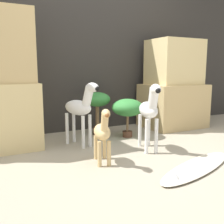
{
  "coord_description": "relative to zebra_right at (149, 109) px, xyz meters",
  "views": [
    {
      "loc": [
        -1.36,
        -1.92,
        0.85
      ],
      "look_at": [
        -0.09,
        0.57,
        0.4
      ],
      "focal_mm": 42.0,
      "sensor_mm": 36.0,
      "label": 1
    }
  ],
  "objects": [
    {
      "name": "surfboard",
      "position": [
        0.08,
        -0.61,
        -0.43
      ],
      "size": [
        1.11,
        0.6,
        0.08
      ],
      "color": "silver",
      "rests_on": "ground_plane"
    },
    {
      "name": "ground_plane",
      "position": [
        -0.2,
        -0.29,
        -0.44
      ],
      "size": [
        14.0,
        14.0,
        0.0
      ],
      "primitive_type": "plane",
      "color": "#9E937F"
    },
    {
      "name": "wall_back",
      "position": [
        -0.2,
        1.28,
        0.66
      ],
      "size": [
        6.4,
        0.08,
        2.2
      ],
      "color": "#2D2B28",
      "rests_on": "ground_plane"
    },
    {
      "name": "zebra_right",
      "position": [
        0.0,
        0.0,
        0.0
      ],
      "size": [
        0.29,
        0.53,
        0.72
      ],
      "color": "white",
      "rests_on": "ground_plane"
    },
    {
      "name": "potted_palm_back",
      "position": [
        -0.19,
        0.9,
        -0.01
      ],
      "size": [
        0.34,
        0.34,
        0.56
      ],
      "color": "#513323",
      "rests_on": "ground_plane"
    },
    {
      "name": "rock_pillar_right",
      "position": [
        1.01,
        0.83,
        0.13
      ],
      "size": [
        0.86,
        0.67,
        1.27
      ],
      "color": "tan",
      "rests_on": "ground_plane"
    },
    {
      "name": "potted_palm_front",
      "position": [
        0.09,
        0.6,
        -0.08
      ],
      "size": [
        0.4,
        0.4,
        0.49
      ],
      "color": "#513323",
      "rests_on": "ground_plane"
    },
    {
      "name": "zebra_left",
      "position": [
        -0.57,
        0.49,
        0.0
      ],
      "size": [
        0.31,
        0.52,
        0.72
      ],
      "color": "white",
      "rests_on": "ground_plane"
    },
    {
      "name": "giraffe_figurine",
      "position": [
        -0.59,
        -0.12,
        -0.15
      ],
      "size": [
        0.21,
        0.41,
        0.53
      ],
      "color": "tan",
      "rests_on": "ground_plane"
    }
  ]
}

